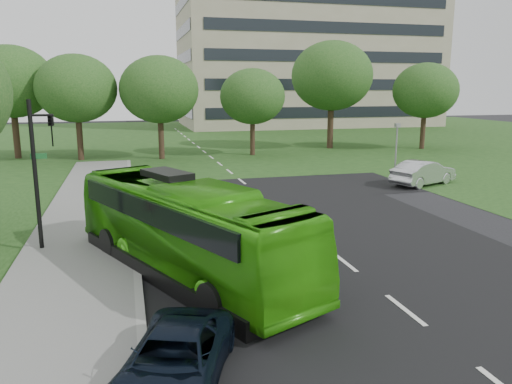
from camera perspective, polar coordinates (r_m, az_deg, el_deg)
ground at (r=19.75m, az=7.64°, el=-6.06°), size 160.00×160.00×0.00m
street_surfaces at (r=41.13m, az=-4.90°, el=3.39°), size 120.00×120.00×0.15m
office_building at (r=84.77m, az=5.78°, el=16.14°), size 40.10×20.10×25.00m
tree_park_a at (r=44.76m, az=-19.85°, el=11.06°), size 6.62×6.62×8.80m
tree_park_b at (r=43.65m, az=-10.99°, el=11.41°), size 6.65×6.65×8.72m
tree_park_c at (r=45.39m, az=-0.41°, el=10.85°), size 5.84×5.84×7.76m
tree_park_d at (r=51.15m, az=8.67°, el=12.97°), size 8.02×8.02×10.60m
tree_park_e at (r=52.90m, az=18.81°, el=10.91°), size 6.35×6.35×8.47m
tree_park_f at (r=47.96m, az=-26.21°, el=11.24°), size 7.20×7.20×9.61m
bus at (r=16.44m, az=-8.05°, el=-4.15°), size 6.98×11.10×3.08m
sedan at (r=33.21m, az=18.59°, el=2.11°), size 5.03×3.33×1.57m
suv at (r=10.85m, az=-9.26°, el=-18.44°), size 3.31×4.64×1.17m
traffic_light at (r=19.79m, az=-23.50°, el=2.94°), size 0.90×0.25×5.63m
camera_pole at (r=34.24m, az=15.75°, el=5.34°), size 0.34×0.30×3.76m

